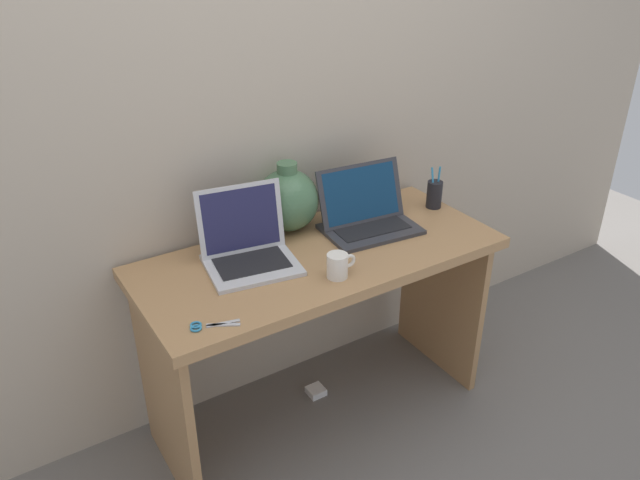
{
  "coord_description": "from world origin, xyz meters",
  "views": [
    {
      "loc": [
        -1.04,
        -1.64,
        1.84
      ],
      "look_at": [
        0.0,
        0.0,
        0.79
      ],
      "focal_mm": 35.32,
      "sensor_mm": 36.0,
      "label": 1
    }
  ],
  "objects_px": {
    "coffee_mug": "(338,265)",
    "pen_cup": "(434,194)",
    "green_vase": "(288,200)",
    "scissors": "(206,326)",
    "laptop_right": "(366,213)",
    "power_brick": "(316,391)",
    "laptop_left": "(247,244)"
  },
  "relations": [
    {
      "from": "green_vase",
      "to": "laptop_right",
      "type": "bearing_deg",
      "value": -30.46
    },
    {
      "from": "scissors",
      "to": "power_brick",
      "type": "relative_size",
      "value": 2.08
    },
    {
      "from": "green_vase",
      "to": "pen_cup",
      "type": "bearing_deg",
      "value": -14.28
    },
    {
      "from": "coffee_mug",
      "to": "pen_cup",
      "type": "distance_m",
      "value": 0.68
    },
    {
      "from": "laptop_left",
      "to": "scissors",
      "type": "distance_m",
      "value": 0.4
    },
    {
      "from": "coffee_mug",
      "to": "pen_cup",
      "type": "relative_size",
      "value": 0.61
    },
    {
      "from": "green_vase",
      "to": "power_brick",
      "type": "bearing_deg",
      "value": -73.98
    },
    {
      "from": "laptop_left",
      "to": "pen_cup",
      "type": "xyz_separation_m",
      "value": [
        0.84,
        -0.01,
        -0.01
      ]
    },
    {
      "from": "laptop_right",
      "to": "pen_cup",
      "type": "distance_m",
      "value": 0.34
    },
    {
      "from": "scissors",
      "to": "laptop_right",
      "type": "bearing_deg",
      "value": 19.33
    },
    {
      "from": "laptop_right",
      "to": "coffee_mug",
      "type": "height_order",
      "value": "laptop_right"
    },
    {
      "from": "coffee_mug",
      "to": "green_vase",
      "type": "bearing_deg",
      "value": 84.67
    },
    {
      "from": "pen_cup",
      "to": "laptop_right",
      "type": "bearing_deg",
      "value": 179.68
    },
    {
      "from": "coffee_mug",
      "to": "pen_cup",
      "type": "height_order",
      "value": "pen_cup"
    },
    {
      "from": "laptop_right",
      "to": "pen_cup",
      "type": "bearing_deg",
      "value": -0.32
    },
    {
      "from": "coffee_mug",
      "to": "power_brick",
      "type": "bearing_deg",
      "value": 74.08
    },
    {
      "from": "scissors",
      "to": "power_brick",
      "type": "xyz_separation_m",
      "value": [
        0.56,
        0.29,
        -0.73
      ]
    },
    {
      "from": "laptop_left",
      "to": "pen_cup",
      "type": "distance_m",
      "value": 0.84
    },
    {
      "from": "pen_cup",
      "to": "scissors",
      "type": "xyz_separation_m",
      "value": [
        -1.11,
        -0.27,
        -0.05
      ]
    },
    {
      "from": "pen_cup",
      "to": "scissors",
      "type": "relative_size",
      "value": 1.2
    },
    {
      "from": "laptop_right",
      "to": "green_vase",
      "type": "distance_m",
      "value": 0.3
    },
    {
      "from": "scissors",
      "to": "power_brick",
      "type": "bearing_deg",
      "value": 27.35
    },
    {
      "from": "laptop_right",
      "to": "pen_cup",
      "type": "relative_size",
      "value": 2.11
    },
    {
      "from": "pen_cup",
      "to": "coffee_mug",
      "type": "bearing_deg",
      "value": -158.94
    },
    {
      "from": "power_brick",
      "to": "green_vase",
      "type": "bearing_deg",
      "value": 106.02
    },
    {
      "from": "green_vase",
      "to": "scissors",
      "type": "height_order",
      "value": "green_vase"
    },
    {
      "from": "coffee_mug",
      "to": "scissors",
      "type": "bearing_deg",
      "value": -176.83
    },
    {
      "from": "laptop_right",
      "to": "scissors",
      "type": "height_order",
      "value": "laptop_right"
    },
    {
      "from": "coffee_mug",
      "to": "pen_cup",
      "type": "bearing_deg",
      "value": 21.06
    },
    {
      "from": "laptop_left",
      "to": "pen_cup",
      "type": "height_order",
      "value": "laptop_left"
    },
    {
      "from": "laptop_left",
      "to": "coffee_mug",
      "type": "height_order",
      "value": "laptop_left"
    },
    {
      "from": "power_brick",
      "to": "scissors",
      "type": "bearing_deg",
      "value": -152.65
    }
  ]
}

